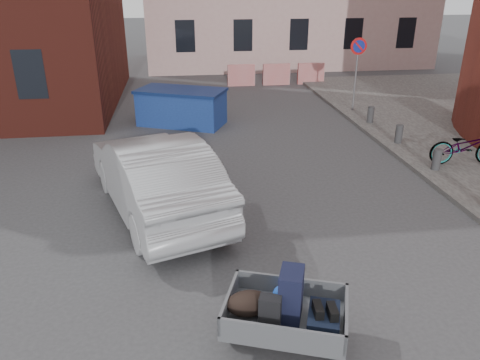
{
  "coord_description": "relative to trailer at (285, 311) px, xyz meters",
  "views": [
    {
      "loc": [
        -0.57,
        -7.12,
        4.67
      ],
      "look_at": [
        0.55,
        1.12,
        1.1
      ],
      "focal_mm": 35.0,
      "sensor_mm": 36.0,
      "label": 1
    }
  ],
  "objects": [
    {
      "name": "ground",
      "position": [
        -0.71,
        2.21,
        -0.61
      ],
      "size": [
        120.0,
        120.0,
        0.0
      ],
      "primitive_type": "plane",
      "color": "#38383A",
      "rests_on": "ground"
    },
    {
      "name": "no_parking_sign",
      "position": [
        5.29,
        11.69,
        1.41
      ],
      "size": [
        0.6,
        0.09,
        2.65
      ],
      "color": "gray",
      "rests_on": "sidewalk"
    },
    {
      "name": "bollards",
      "position": [
        5.29,
        5.61,
        -0.21
      ],
      "size": [
        0.22,
        9.02,
        0.55
      ],
      "color": "#3A3A3D",
      "rests_on": "sidewalk"
    },
    {
      "name": "barriers",
      "position": [
        3.49,
        17.21,
        -0.11
      ],
      "size": [
        4.7,
        0.18,
        1.0
      ],
      "color": "red",
      "rests_on": "ground"
    },
    {
      "name": "trailer",
      "position": [
        0.0,
        0.0,
        0.0
      ],
      "size": [
        1.88,
        1.98,
        1.2
      ],
      "rotation": [
        0.0,
        0.0,
        -0.35
      ],
      "color": "black",
      "rests_on": "ground"
    },
    {
      "name": "dumpster",
      "position": [
        -1.15,
        11.07,
        0.01
      ],
      "size": [
        3.3,
        2.58,
        1.23
      ],
      "rotation": [
        0.0,
        0.0,
        -0.42
      ],
      "color": "navy",
      "rests_on": "ground"
    },
    {
      "name": "silver_car",
      "position": [
        -1.83,
        4.45,
        0.23
      ],
      "size": [
        3.3,
        5.42,
        1.69
      ],
      "primitive_type": "imported",
      "rotation": [
        0.0,
        0.0,
        3.46
      ],
      "color": "#A5A7AC",
      "rests_on": "ground"
    },
    {
      "name": "bicycle",
      "position": [
        6.21,
        5.89,
        0.01
      ],
      "size": [
        1.94,
        0.85,
        0.99
      ],
      "primitive_type": "imported",
      "rotation": [
        0.0,
        0.0,
        1.46
      ],
      "color": "black",
      "rests_on": "sidewalk"
    }
  ]
}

